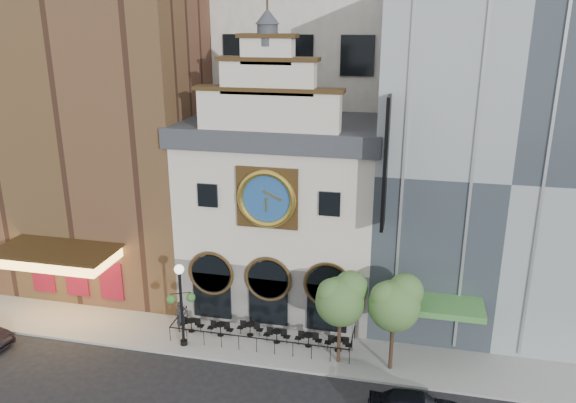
{
  "coord_description": "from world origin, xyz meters",
  "views": [
    {
      "loc": [
        7.92,
        -25.5,
        18.29
      ],
      "look_at": [
        0.74,
        6.0,
        7.73
      ],
      "focal_mm": 35.0,
      "sensor_mm": 36.0,
      "label": 1
    }
  ],
  "objects_px": {
    "bistro_2": "(250,328)",
    "tree_right": "(395,302)",
    "tree_left": "(341,298)",
    "bistro_3": "(277,335)",
    "bistro_1": "(220,329)",
    "bistro_4": "(308,339)",
    "bistro_5": "(338,344)",
    "pedestrian": "(181,317)",
    "bistro_0": "(191,325)",
    "lamppost": "(181,296)"
  },
  "relations": [
    {
      "from": "pedestrian",
      "to": "bistro_4",
      "type": "bearing_deg",
      "value": -47.19
    },
    {
      "from": "bistro_1",
      "to": "bistro_4",
      "type": "xyz_separation_m",
      "value": [
        5.37,
        0.02,
        0.0
      ]
    },
    {
      "from": "bistro_2",
      "to": "bistro_3",
      "type": "xyz_separation_m",
      "value": [
        1.75,
        -0.4,
        0.0
      ]
    },
    {
      "from": "bistro_3",
      "to": "bistro_2",
      "type": "bearing_deg",
      "value": 167.07
    },
    {
      "from": "bistro_3",
      "to": "lamppost",
      "type": "relative_size",
      "value": 0.31
    },
    {
      "from": "bistro_1",
      "to": "bistro_2",
      "type": "xyz_separation_m",
      "value": [
        1.73,
        0.41,
        0.0
      ]
    },
    {
      "from": "bistro_4",
      "to": "tree_right",
      "type": "relative_size",
      "value": 0.29
    },
    {
      "from": "tree_left",
      "to": "tree_right",
      "type": "bearing_deg",
      "value": 0.03
    },
    {
      "from": "bistro_2",
      "to": "lamppost",
      "type": "height_order",
      "value": "lamppost"
    },
    {
      "from": "bistro_4",
      "to": "pedestrian",
      "type": "xyz_separation_m",
      "value": [
        -7.83,
        -0.03,
        0.5
      ]
    },
    {
      "from": "bistro_0",
      "to": "tree_right",
      "type": "distance_m",
      "value": 12.61
    },
    {
      "from": "bistro_1",
      "to": "bistro_3",
      "type": "bearing_deg",
      "value": 0.08
    },
    {
      "from": "bistro_5",
      "to": "lamppost",
      "type": "xyz_separation_m",
      "value": [
        -8.88,
        -1.36,
        2.69
      ]
    },
    {
      "from": "bistro_0",
      "to": "tree_right",
      "type": "height_order",
      "value": "tree_right"
    },
    {
      "from": "bistro_0",
      "to": "tree_left",
      "type": "bearing_deg",
      "value": -6.8
    },
    {
      "from": "bistro_3",
      "to": "bistro_5",
      "type": "xyz_separation_m",
      "value": [
        3.64,
        -0.07,
        0.0
      ]
    },
    {
      "from": "bistro_1",
      "to": "lamppost",
      "type": "relative_size",
      "value": 0.31
    },
    {
      "from": "bistro_1",
      "to": "tree_left",
      "type": "xyz_separation_m",
      "value": [
        7.33,
        -1.05,
        3.47
      ]
    },
    {
      "from": "bistro_3",
      "to": "tree_right",
      "type": "height_order",
      "value": "tree_right"
    },
    {
      "from": "bistro_5",
      "to": "pedestrian",
      "type": "xyz_separation_m",
      "value": [
        -9.59,
        0.05,
        0.5
      ]
    },
    {
      "from": "pedestrian",
      "to": "lamppost",
      "type": "xyz_separation_m",
      "value": [
        0.7,
        -1.42,
        2.18
      ]
    },
    {
      "from": "bistro_1",
      "to": "tree_left",
      "type": "bearing_deg",
      "value": -8.19
    },
    {
      "from": "tree_right",
      "to": "bistro_3",
      "type": "bearing_deg",
      "value": 171.01
    },
    {
      "from": "bistro_0",
      "to": "bistro_5",
      "type": "bearing_deg",
      "value": -0.67
    },
    {
      "from": "bistro_5",
      "to": "tree_right",
      "type": "bearing_deg",
      "value": -18.03
    },
    {
      "from": "bistro_2",
      "to": "tree_right",
      "type": "xyz_separation_m",
      "value": [
        8.44,
        -1.46,
        3.57
      ]
    },
    {
      "from": "bistro_4",
      "to": "bistro_5",
      "type": "bearing_deg",
      "value": -2.76
    },
    {
      "from": "tree_left",
      "to": "lamppost",
      "type": "bearing_deg",
      "value": -177.66
    },
    {
      "from": "bistro_2",
      "to": "bistro_4",
      "type": "relative_size",
      "value": 1.0
    },
    {
      "from": "bistro_0",
      "to": "bistro_4",
      "type": "xyz_separation_m",
      "value": [
        7.25,
        -0.02,
        0.0
      ]
    },
    {
      "from": "lamppost",
      "to": "tree_right",
      "type": "relative_size",
      "value": 0.93
    },
    {
      "from": "bistro_0",
      "to": "tree_right",
      "type": "relative_size",
      "value": 0.29
    },
    {
      "from": "bistro_2",
      "to": "bistro_4",
      "type": "distance_m",
      "value": 3.66
    },
    {
      "from": "bistro_1",
      "to": "bistro_4",
      "type": "distance_m",
      "value": 5.37
    },
    {
      "from": "bistro_5",
      "to": "bistro_1",
      "type": "bearing_deg",
      "value": 179.5
    },
    {
      "from": "bistro_0",
      "to": "bistro_1",
      "type": "bearing_deg",
      "value": -1.31
    },
    {
      "from": "bistro_4",
      "to": "bistro_5",
      "type": "height_order",
      "value": "same"
    },
    {
      "from": "bistro_2",
      "to": "tree_left",
      "type": "height_order",
      "value": "tree_left"
    },
    {
      "from": "bistro_1",
      "to": "tree_left",
      "type": "distance_m",
      "value": 8.18
    },
    {
      "from": "bistro_3",
      "to": "tree_right",
      "type": "distance_m",
      "value": 7.65
    },
    {
      "from": "tree_left",
      "to": "tree_right",
      "type": "relative_size",
      "value": 0.98
    },
    {
      "from": "bistro_4",
      "to": "tree_left",
      "type": "height_order",
      "value": "tree_left"
    },
    {
      "from": "tree_right",
      "to": "bistro_4",
      "type": "bearing_deg",
      "value": 167.37
    },
    {
      "from": "bistro_3",
      "to": "tree_right",
      "type": "xyz_separation_m",
      "value": [
        6.68,
        -1.06,
        3.57
      ]
    },
    {
      "from": "lamppost",
      "to": "tree_right",
      "type": "bearing_deg",
      "value": -22.47
    },
    {
      "from": "bistro_3",
      "to": "bistro_5",
      "type": "relative_size",
      "value": 1.0
    },
    {
      "from": "pedestrian",
      "to": "tree_left",
      "type": "bearing_deg",
      "value": -53.52
    },
    {
      "from": "bistro_2",
      "to": "tree_left",
      "type": "relative_size",
      "value": 0.29
    },
    {
      "from": "bistro_5",
      "to": "pedestrian",
      "type": "distance_m",
      "value": 9.6
    },
    {
      "from": "bistro_3",
      "to": "bistro_4",
      "type": "bearing_deg",
      "value": 0.53
    }
  ]
}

